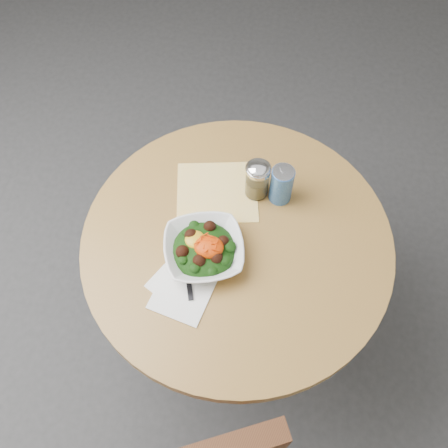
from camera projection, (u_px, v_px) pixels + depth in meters
The scene contains 8 objects.
ground at pixel (233, 325), 2.08m from camera, with size 6.00×6.00×0.00m, color #303033.
table at pixel (236, 268), 1.60m from camera, with size 0.90×0.90×0.75m.
cloth_napkin at pixel (217, 192), 1.51m from camera, with size 0.24×0.22×0.00m, color #F7AD0D.
paper_napkins at pixel (182, 288), 1.35m from camera, with size 0.20×0.23×0.00m.
salad_bowl at pixel (204, 249), 1.38m from camera, with size 0.27×0.27×0.08m.
fork at pixel (187, 263), 1.39m from camera, with size 0.07×0.20×0.00m.
spice_shaker at pixel (257, 179), 1.46m from camera, with size 0.07×0.07×0.13m.
beverage_can at pixel (281, 185), 1.45m from camera, with size 0.07×0.07×0.13m.
Camera 1 is at (0.05, -0.69, 2.01)m, focal length 40.00 mm.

